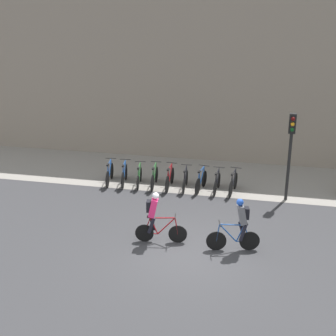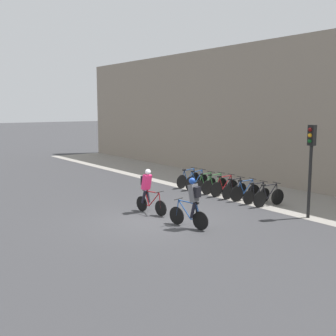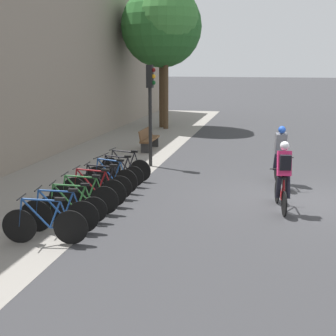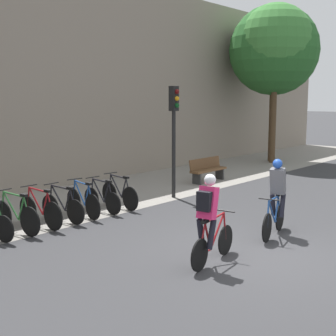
{
  "view_description": "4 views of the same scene",
  "coord_description": "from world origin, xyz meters",
  "px_view_note": "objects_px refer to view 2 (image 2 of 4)",
  "views": [
    {
      "loc": [
        2.12,
        -12.83,
        7.44
      ],
      "look_at": [
        -1.31,
        2.95,
        1.65
      ],
      "focal_mm": 50.0,
      "sensor_mm": 36.0,
      "label": 1
    },
    {
      "loc": [
        12.28,
        -8.67,
        4.15
      ],
      "look_at": [
        -1.42,
        1.55,
        1.65
      ],
      "focal_mm": 45.0,
      "sensor_mm": 36.0,
      "label": 2
    },
    {
      "loc": [
        -12.48,
        0.69,
        3.6
      ],
      "look_at": [
        -1.09,
        3.24,
        0.94
      ],
      "focal_mm": 50.0,
      "sensor_mm": 36.0,
      "label": 3
    },
    {
      "loc": [
        -8.05,
        -4.57,
        3.12
      ],
      "look_at": [
        0.32,
        2.66,
        1.47
      ],
      "focal_mm": 50.0,
      "sensor_mm": 36.0,
      "label": 4
    }
  ],
  "objects_px": {
    "parked_bike_0": "(188,179)",
    "parked_bike_6": "(245,192)",
    "cyclist_grey": "(192,201)",
    "parked_bike_8": "(269,197)",
    "parked_bike_1": "(197,181)",
    "traffic_light_pole": "(311,154)",
    "parked_bike_5": "(235,190)",
    "parked_bike_7": "(257,195)",
    "cyclist_pink": "(148,189)",
    "parked_bike_3": "(215,185)",
    "parked_bike_4": "(224,187)",
    "parked_bike_2": "(205,184)"
  },
  "relations": [
    {
      "from": "parked_bike_0",
      "to": "parked_bike_6",
      "type": "xyz_separation_m",
      "value": [
        3.97,
        0.0,
        -0.01
      ]
    },
    {
      "from": "cyclist_grey",
      "to": "parked_bike_8",
      "type": "distance_m",
      "value": 4.71
    },
    {
      "from": "parked_bike_1",
      "to": "parked_bike_8",
      "type": "distance_m",
      "value": 4.64
    },
    {
      "from": "cyclist_grey",
      "to": "parked_bike_8",
      "type": "relative_size",
      "value": 1.05
    },
    {
      "from": "parked_bike_6",
      "to": "traffic_light_pole",
      "type": "distance_m",
      "value": 3.99
    },
    {
      "from": "traffic_light_pole",
      "to": "parked_bike_8",
      "type": "bearing_deg",
      "value": 172.85
    },
    {
      "from": "parked_bike_1",
      "to": "parked_bike_6",
      "type": "bearing_deg",
      "value": 0.0
    },
    {
      "from": "parked_bike_5",
      "to": "parked_bike_7",
      "type": "height_order",
      "value": "parked_bike_5"
    },
    {
      "from": "cyclist_pink",
      "to": "parked_bike_1",
      "type": "xyz_separation_m",
      "value": [
        -2.5,
        4.68,
        -0.53
      ]
    },
    {
      "from": "parked_bike_3",
      "to": "parked_bike_5",
      "type": "xyz_separation_m",
      "value": [
        1.32,
        -0.0,
        -0.02
      ]
    },
    {
      "from": "cyclist_pink",
      "to": "parked_bike_5",
      "type": "bearing_deg",
      "value": 88.2
    },
    {
      "from": "parked_bike_4",
      "to": "traffic_light_pole",
      "type": "xyz_separation_m",
      "value": [
        4.75,
        -0.26,
        2.01
      ]
    },
    {
      "from": "parked_bike_3",
      "to": "traffic_light_pole",
      "type": "distance_m",
      "value": 5.78
    },
    {
      "from": "parked_bike_2",
      "to": "parked_bike_4",
      "type": "relative_size",
      "value": 0.92
    },
    {
      "from": "cyclist_pink",
      "to": "parked_bike_7",
      "type": "bearing_deg",
      "value": 72.55
    },
    {
      "from": "cyclist_pink",
      "to": "parked_bike_7",
      "type": "relative_size",
      "value": 1.11
    },
    {
      "from": "parked_bike_3",
      "to": "traffic_light_pole",
      "type": "relative_size",
      "value": 0.5
    },
    {
      "from": "parked_bike_8",
      "to": "parked_bike_5",
      "type": "bearing_deg",
      "value": -179.98
    },
    {
      "from": "parked_bike_2",
      "to": "parked_bike_6",
      "type": "xyz_separation_m",
      "value": [
        2.65,
        0.0,
        0.02
      ]
    },
    {
      "from": "parked_bike_5",
      "to": "parked_bike_2",
      "type": "bearing_deg",
      "value": -179.98
    },
    {
      "from": "parked_bike_0",
      "to": "parked_bike_1",
      "type": "height_order",
      "value": "parked_bike_1"
    },
    {
      "from": "parked_bike_1",
      "to": "traffic_light_pole",
      "type": "xyz_separation_m",
      "value": [
        6.74,
        -0.26,
        2.01
      ]
    },
    {
      "from": "parked_bike_6",
      "to": "parked_bike_8",
      "type": "distance_m",
      "value": 1.33
    },
    {
      "from": "parked_bike_0",
      "to": "parked_bike_8",
      "type": "height_order",
      "value": "parked_bike_0"
    },
    {
      "from": "parked_bike_5",
      "to": "traffic_light_pole",
      "type": "relative_size",
      "value": 0.46
    },
    {
      "from": "parked_bike_3",
      "to": "parked_bike_4",
      "type": "xyz_separation_m",
      "value": [
        0.66,
        0.0,
        0.0
      ]
    },
    {
      "from": "cyclist_pink",
      "to": "parked_bike_8",
      "type": "bearing_deg",
      "value": 65.5
    },
    {
      "from": "cyclist_grey",
      "to": "parked_bike_0",
      "type": "height_order",
      "value": "cyclist_grey"
    },
    {
      "from": "parked_bike_4",
      "to": "parked_bike_5",
      "type": "relative_size",
      "value": 1.08
    },
    {
      "from": "parked_bike_4",
      "to": "parked_bike_8",
      "type": "relative_size",
      "value": 1.04
    },
    {
      "from": "parked_bike_2",
      "to": "parked_bike_3",
      "type": "bearing_deg",
      "value": 0.06
    },
    {
      "from": "parked_bike_5",
      "to": "traffic_light_pole",
      "type": "distance_m",
      "value": 4.58
    },
    {
      "from": "parked_bike_3",
      "to": "cyclist_grey",
      "type": "bearing_deg",
      "value": -50.24
    },
    {
      "from": "parked_bike_0",
      "to": "parked_bike_1",
      "type": "distance_m",
      "value": 0.66
    },
    {
      "from": "cyclist_grey",
      "to": "parked_bike_2",
      "type": "xyz_separation_m",
      "value": [
        -4.53,
        4.65,
        -0.56
      ]
    },
    {
      "from": "cyclist_grey",
      "to": "parked_bike_4",
      "type": "distance_m",
      "value": 5.67
    },
    {
      "from": "parked_bike_2",
      "to": "parked_bike_5",
      "type": "bearing_deg",
      "value": 0.02
    },
    {
      "from": "cyclist_pink",
      "to": "parked_bike_0",
      "type": "distance_m",
      "value": 5.68
    },
    {
      "from": "parked_bike_1",
      "to": "parked_bike_2",
      "type": "distance_m",
      "value": 0.66
    },
    {
      "from": "parked_bike_0",
      "to": "parked_bike_3",
      "type": "bearing_deg",
      "value": -0.01
    },
    {
      "from": "parked_bike_2",
      "to": "traffic_light_pole",
      "type": "xyz_separation_m",
      "value": [
        6.08,
        -0.26,
        2.04
      ]
    },
    {
      "from": "parked_bike_4",
      "to": "parked_bike_6",
      "type": "xyz_separation_m",
      "value": [
        1.32,
        0.0,
        -0.01
      ]
    },
    {
      "from": "cyclist_pink",
      "to": "parked_bike_1",
      "type": "relative_size",
      "value": 1.02
    },
    {
      "from": "parked_bike_6",
      "to": "parked_bike_2",
      "type": "bearing_deg",
      "value": -179.97
    },
    {
      "from": "parked_bike_1",
      "to": "parked_bike_3",
      "type": "distance_m",
      "value": 1.32
    },
    {
      "from": "parked_bike_8",
      "to": "traffic_light_pole",
      "type": "height_order",
      "value": "traffic_light_pole"
    },
    {
      "from": "parked_bike_5",
      "to": "cyclist_pink",
      "type": "bearing_deg",
      "value": -91.8
    },
    {
      "from": "parked_bike_0",
      "to": "parked_bike_4",
      "type": "height_order",
      "value": "parked_bike_0"
    },
    {
      "from": "cyclist_pink",
      "to": "parked_bike_3",
      "type": "relative_size",
      "value": 1.0
    },
    {
      "from": "parked_bike_1",
      "to": "parked_bike_8",
      "type": "xyz_separation_m",
      "value": [
        4.64,
        -0.0,
        -0.01
      ]
    }
  ]
}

